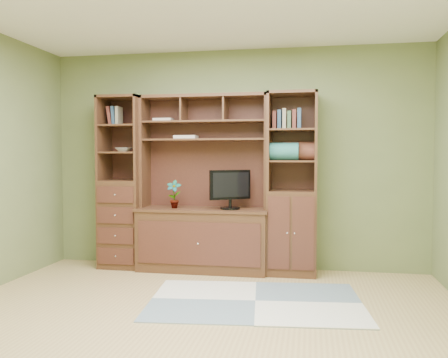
% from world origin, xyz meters
% --- Properties ---
extents(room, '(4.60, 4.10, 2.64)m').
position_xyz_m(room, '(0.00, 0.00, 1.30)').
color(room, tan).
rests_on(room, ground).
extents(center_hutch, '(1.54, 0.53, 2.05)m').
position_xyz_m(center_hutch, '(-0.33, 1.73, 1.02)').
color(center_hutch, '#432717').
rests_on(center_hutch, ground).
extents(left_tower, '(0.50, 0.45, 2.05)m').
position_xyz_m(left_tower, '(-1.33, 1.77, 1.02)').
color(left_tower, '#432717').
rests_on(left_tower, ground).
extents(right_tower, '(0.55, 0.45, 2.05)m').
position_xyz_m(right_tower, '(0.69, 1.77, 1.02)').
color(right_tower, '#432717').
rests_on(right_tower, ground).
extents(rug, '(2.04, 1.47, 0.01)m').
position_xyz_m(rug, '(0.41, 0.65, 0.01)').
color(rug, '#A8AEAE').
rests_on(rug, ground).
extents(monitor, '(0.54, 0.47, 0.62)m').
position_xyz_m(monitor, '(-0.00, 1.70, 1.04)').
color(monitor, black).
rests_on(monitor, center_hutch).
extents(orchid, '(0.17, 0.12, 0.33)m').
position_xyz_m(orchid, '(-0.67, 1.70, 0.89)').
color(orchid, '#9E6135').
rests_on(orchid, center_hutch).
extents(magazines, '(0.26, 0.19, 0.04)m').
position_xyz_m(magazines, '(-0.56, 1.82, 1.56)').
color(magazines, beige).
rests_on(magazines, center_hutch).
extents(bowl, '(0.19, 0.19, 0.05)m').
position_xyz_m(bowl, '(-1.31, 1.77, 1.41)').
color(bowl, beige).
rests_on(bowl, left_tower).
extents(blanket_teal, '(0.34, 0.20, 0.20)m').
position_xyz_m(blanket_teal, '(0.59, 1.73, 1.39)').
color(blanket_teal, '#286966').
rests_on(blanket_teal, right_tower).
extents(blanket_red, '(0.38, 0.21, 0.21)m').
position_xyz_m(blanket_red, '(0.77, 1.85, 1.40)').
color(blanket_red, brown).
rests_on(blanket_red, right_tower).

